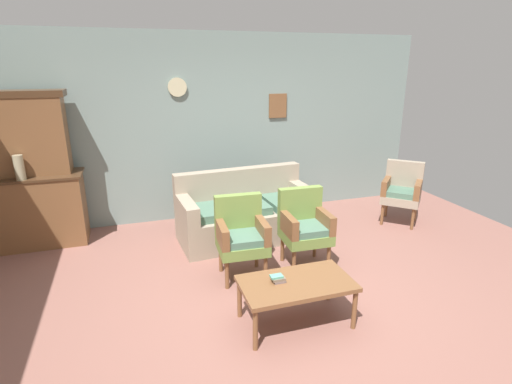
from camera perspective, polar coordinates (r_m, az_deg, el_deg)
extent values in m
plane|color=#84564C|center=(4.11, 3.91, -15.47)|extent=(7.68, 7.68, 0.00)
cube|color=gray|center=(6.02, -5.19, 9.14)|extent=(6.40, 0.06, 2.70)
cube|color=brown|center=(6.20, 3.14, 12.24)|extent=(0.28, 0.02, 0.36)
cylinder|color=beige|center=(5.81, -11.22, 14.53)|extent=(0.26, 0.03, 0.26)
cube|color=brown|center=(5.84, -28.66, -2.42)|extent=(1.10, 0.52, 0.90)
cube|color=#462D1B|center=(5.71, -29.34, 1.97)|extent=(1.16, 0.55, 0.03)
cube|color=brown|center=(5.70, -29.95, 6.91)|extent=(0.90, 0.36, 0.95)
cube|color=#462D1B|center=(5.64, -30.77, 12.03)|extent=(0.99, 0.38, 0.08)
cylinder|color=tan|center=(5.52, -30.80, 3.03)|extent=(0.11, 0.11, 0.30)
cube|color=gray|center=(5.36, -1.25, -4.57)|extent=(1.85, 0.94, 0.42)
cube|color=gray|center=(5.49, -2.48, 0.96)|extent=(1.80, 0.30, 0.48)
cube|color=gray|center=(5.57, 6.57, -0.18)|extent=(0.22, 0.81, 0.24)
cube|color=gray|center=(5.03, -9.98, -2.37)|extent=(0.22, 0.81, 0.24)
cube|color=#4C705B|center=(5.43, 3.98, -1.38)|extent=(0.51, 0.59, 0.10)
cube|color=#4C705B|center=(5.23, -1.11, -2.09)|extent=(0.51, 0.59, 0.10)
cube|color=#4C705B|center=(5.08, -6.55, -2.84)|extent=(0.51, 0.59, 0.10)
cube|color=olive|center=(4.35, -1.97, -7.69)|extent=(0.55, 0.51, 0.12)
cube|color=#4C705B|center=(4.29, -1.92, -6.72)|extent=(0.46, 0.43, 0.10)
cube|color=olive|center=(4.42, -2.59, -3.20)|extent=(0.52, 0.13, 0.46)
cube|color=brown|center=(4.33, 0.86, -5.34)|extent=(0.11, 0.48, 0.22)
cube|color=brown|center=(4.24, -4.91, -5.92)|extent=(0.11, 0.48, 0.22)
cylinder|color=brown|center=(4.33, 1.39, -11.06)|extent=(0.04, 0.04, 0.32)
cylinder|color=brown|center=(4.25, -4.17, -11.73)|extent=(0.04, 0.04, 0.32)
cylinder|color=brown|center=(4.66, 0.08, -8.87)|extent=(0.04, 0.04, 0.32)
cylinder|color=brown|center=(4.58, -5.08, -9.44)|extent=(0.04, 0.04, 0.32)
cube|color=olive|center=(4.62, 7.12, -6.25)|extent=(0.54, 0.50, 0.12)
cube|color=#4C705B|center=(4.57, 7.27, -5.31)|extent=(0.46, 0.42, 0.10)
cube|color=olive|center=(4.68, 6.31, -2.05)|extent=(0.52, 0.12, 0.46)
cube|color=brown|center=(4.64, 9.72, -3.98)|extent=(0.10, 0.48, 0.22)
cube|color=brown|center=(4.47, 4.60, -4.61)|extent=(0.10, 0.48, 0.22)
cylinder|color=brown|center=(4.64, 10.36, -9.31)|extent=(0.04, 0.04, 0.32)
cylinder|color=brown|center=(4.48, 5.46, -10.09)|extent=(0.04, 0.04, 0.32)
cylinder|color=brown|center=(4.95, 8.43, -7.41)|extent=(0.04, 0.04, 0.32)
cylinder|color=brown|center=(4.80, 3.80, -8.07)|extent=(0.04, 0.04, 0.32)
cube|color=gray|center=(6.20, 20.02, -0.86)|extent=(0.71, 0.71, 0.12)
cube|color=#4C705B|center=(6.15, 20.08, -0.12)|extent=(0.60, 0.60, 0.10)
cube|color=gray|center=(6.31, 20.51, 2.16)|extent=(0.44, 0.43, 0.46)
cube|color=brown|center=(6.13, 22.21, 0.36)|extent=(0.39, 0.40, 0.22)
cube|color=brown|center=(6.17, 18.17, 0.91)|extent=(0.39, 0.40, 0.22)
cylinder|color=brown|center=(6.08, 21.54, -3.62)|extent=(0.04, 0.04, 0.32)
cylinder|color=brown|center=(6.11, 17.64, -3.07)|extent=(0.04, 0.04, 0.32)
cylinder|color=brown|center=(6.43, 21.86, -2.48)|extent=(0.04, 0.04, 0.32)
cylinder|color=brown|center=(6.47, 18.18, -1.97)|extent=(0.04, 0.04, 0.32)
cube|color=brown|center=(3.64, 5.81, -12.91)|extent=(1.00, 0.56, 0.04)
cylinder|color=brown|center=(3.81, -2.38, -15.01)|extent=(0.04, 0.04, 0.38)
cylinder|color=brown|center=(4.11, 10.38, -12.64)|extent=(0.04, 0.04, 0.38)
cylinder|color=brown|center=(3.43, -0.09, -19.17)|extent=(0.04, 0.04, 0.38)
cylinder|color=brown|center=(3.76, 13.93, -16.04)|extent=(0.04, 0.04, 0.38)
cube|color=slate|center=(3.61, 3.31, -12.56)|extent=(0.11, 0.09, 0.02)
cube|color=#756251|center=(3.60, 3.19, -12.27)|extent=(0.12, 0.09, 0.02)
cube|color=#599C87|center=(3.58, 2.95, -11.99)|extent=(0.11, 0.07, 0.02)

